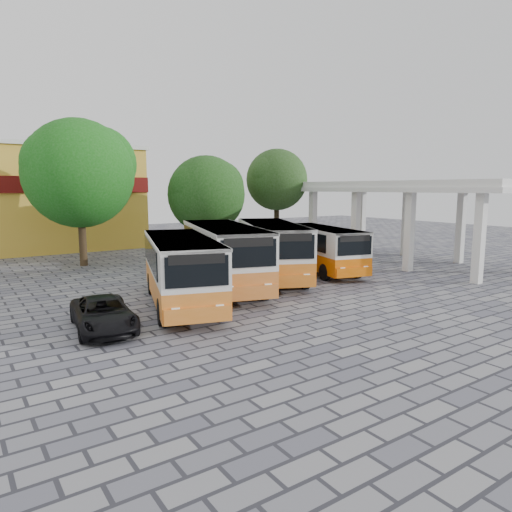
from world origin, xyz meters
TOP-DOWN VIEW (x-y plane):
  - ground at (0.00, 0.00)m, footprint 90.00×90.00m
  - terminal_shelter at (10.50, 4.00)m, footprint 6.80×15.80m
  - shophouse_block at (-11.00, 25.99)m, footprint 20.40×10.40m
  - bus_far_left at (-6.93, 1.94)m, footprint 4.73×8.57m
  - bus_centre_left at (-3.75, 3.85)m, footprint 5.04×9.23m
  - bus_centre_right at (-0.36, 4.48)m, footprint 5.90×9.12m
  - bus_far_right at (3.32, 4.54)m, footprint 4.06×7.80m
  - tree_left at (-7.72, 14.84)m, footprint 7.12×6.79m
  - tree_middle at (0.10, 12.72)m, footprint 5.58×5.32m
  - tree_right at (6.44, 13.12)m, footprint 4.94×4.70m
  - parked_car at (-10.65, 0.43)m, footprint 2.40×4.34m

SIDE VIEW (x-z plane):
  - ground at x=0.00m, z-range 0.00..0.00m
  - parked_car at x=-10.65m, z-range 0.00..1.15m
  - bus_far_right at x=3.32m, z-range 0.21..2.87m
  - bus_far_left at x=-6.93m, z-range 0.23..3.14m
  - bus_centre_right at x=-0.36m, z-range 0.24..3.30m
  - bus_centre_left at x=-3.75m, z-range 0.25..3.38m
  - shophouse_block at x=-11.00m, z-range 0.01..8.31m
  - tree_middle at x=0.10m, z-range 1.10..8.27m
  - terminal_shelter at x=10.50m, z-range 2.21..7.61m
  - tree_right at x=6.44m, z-range 1.76..9.70m
  - tree_left at x=-7.72m, z-range 1.45..10.69m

